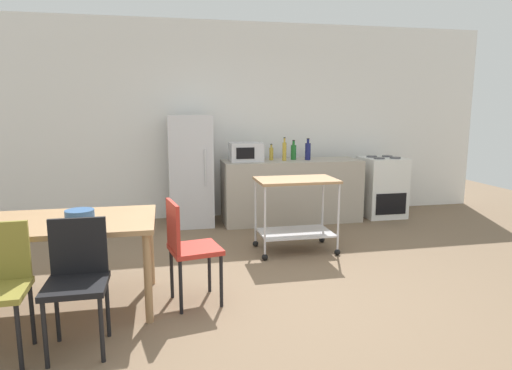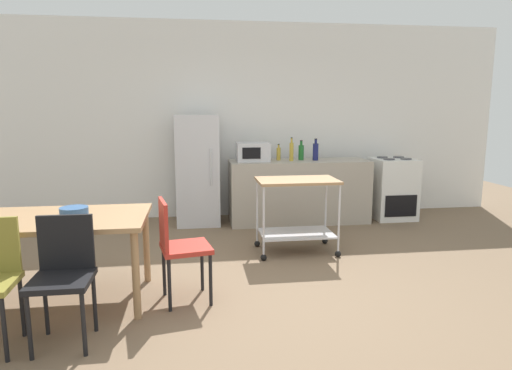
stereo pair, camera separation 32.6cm
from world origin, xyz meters
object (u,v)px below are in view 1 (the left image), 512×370
stove_oven (382,187)px  refrigerator (190,171)px  chair_red (187,245)px  fruit_bowl (80,214)px  bottle_vinegar (284,151)px  kitchen_cart (296,203)px  microwave (246,152)px  bottle_sesame_oil (271,153)px  bottle_soy_sauce (293,152)px  chair_black (77,275)px  bottle_sparkling_water (308,151)px  dining_table (60,230)px

stove_oven → refrigerator: 2.92m
chair_red → fruit_bowl: (-0.85, 0.13, 0.27)m
refrigerator → bottle_vinegar: bearing=-5.8°
refrigerator → fruit_bowl: bearing=-112.7°
kitchen_cart → microwave: bearing=103.1°
microwave → bottle_sesame_oil: 0.39m
stove_oven → kitchen_cart: size_ratio=1.01×
microwave → bottle_soy_sauce: 0.71m
chair_black → bottle_sparkling_water: size_ratio=2.85×
stove_oven → bottle_vinegar: bearing=-178.1°
bottle_sesame_oil → bottle_soy_sauce: bottle_soy_sauce is taller
bottle_soy_sauce → fruit_bowl: size_ratio=1.25×
bottle_sesame_oil → chair_red: bearing=-117.5°
bottle_sparkling_water → bottle_soy_sauce: bearing=161.0°
fruit_bowl → kitchen_cart: bearing=25.8°
kitchen_cart → stove_oven: bearing=37.6°
dining_table → bottle_sparkling_water: bearing=39.9°
dining_table → bottle_sesame_oil: 3.45m
bottle_soy_sauce → chair_red: bearing=-123.0°
refrigerator → bottle_sparkling_water: bearing=-3.8°
chair_red → stove_oven: 4.01m
bottle_soy_sauce → bottle_sparkling_water: bottle_sparkling_water is taller
refrigerator → bottle_sesame_oil: (1.16, -0.04, 0.22)m
bottle_sparkling_water → bottle_vinegar: bearing=-176.5°
bottle_sesame_oil → bottle_soy_sauce: 0.33m
dining_table → fruit_bowl: bearing=8.2°
refrigerator → chair_red: bearing=-94.2°
bottle_vinegar → fruit_bowl: (-2.37, -2.37, -0.25)m
microwave → kitchen_cart: bearing=-76.9°
stove_oven → bottle_soy_sauce: size_ratio=3.22×
dining_table → microwave: bearing=50.9°
kitchen_cart → bottle_sesame_oil: bearing=87.6°
chair_black → bottle_vinegar: bearing=52.8°
chair_red → microwave: bearing=-31.8°
dining_table → chair_red: 1.03m
bottle_sparkling_water → microwave: bearing=178.3°
stove_oven → refrigerator: size_ratio=0.59×
chair_black → bottle_soy_sauce: size_ratio=3.12×
microwave → bottle_sesame_oil: microwave is taller
chair_red → stove_oven: size_ratio=0.97×
chair_red → stove_oven: (3.09, 2.56, -0.07)m
stove_oven → bottle_sparkling_water: bottle_sparkling_water is taller
bottle_sesame_oil → bottle_soy_sauce: bearing=-1.7°
kitchen_cart → microwave: (-0.32, 1.38, 0.46)m
chair_black → stove_oven: (3.86, 3.10, -0.07)m
fruit_bowl → dining_table: bearing=-171.8°
kitchen_cart → microwave: size_ratio=1.98×
kitchen_cart → fruit_bowl: size_ratio=3.98×
dining_table → bottle_sesame_oil: bearing=46.5°
refrigerator → kitchen_cart: 1.85m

